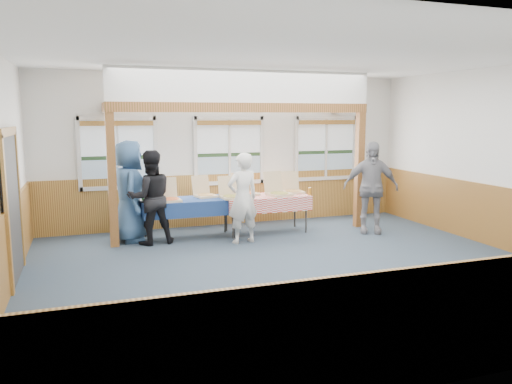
# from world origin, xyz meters

# --- Properties ---
(floor) EXTENTS (8.00, 8.00, 0.00)m
(floor) POSITION_xyz_m (0.00, 0.00, 0.00)
(floor) COLOR #293744
(floor) RESTS_ON ground
(ceiling) EXTENTS (8.00, 8.00, 0.00)m
(ceiling) POSITION_xyz_m (0.00, 0.00, 3.20)
(ceiling) COLOR white
(ceiling) RESTS_ON wall_back
(wall_back) EXTENTS (8.00, 0.00, 8.00)m
(wall_back) POSITION_xyz_m (0.00, 3.50, 1.60)
(wall_back) COLOR silver
(wall_back) RESTS_ON floor
(wall_front) EXTENTS (8.00, 0.00, 8.00)m
(wall_front) POSITION_xyz_m (0.00, -3.50, 1.60)
(wall_front) COLOR silver
(wall_front) RESTS_ON floor
(wall_right) EXTENTS (0.00, 8.00, 8.00)m
(wall_right) POSITION_xyz_m (4.00, 0.00, 1.60)
(wall_right) COLOR silver
(wall_right) RESTS_ON floor
(wainscot_back) EXTENTS (7.98, 0.05, 1.10)m
(wainscot_back) POSITION_xyz_m (0.00, 3.48, 0.55)
(wainscot_back) COLOR brown
(wainscot_back) RESTS_ON floor
(wainscot_front) EXTENTS (7.98, 0.05, 1.10)m
(wainscot_front) POSITION_xyz_m (0.00, -3.48, 0.55)
(wainscot_front) COLOR brown
(wainscot_front) RESTS_ON floor
(wainscot_left) EXTENTS (0.05, 6.98, 1.10)m
(wainscot_left) POSITION_xyz_m (-3.98, 0.00, 0.55)
(wainscot_left) COLOR brown
(wainscot_left) RESTS_ON floor
(wainscot_right) EXTENTS (0.05, 6.98, 1.10)m
(wainscot_right) POSITION_xyz_m (3.98, 0.00, 0.55)
(wainscot_right) COLOR brown
(wainscot_right) RESTS_ON floor
(cased_opening) EXTENTS (0.06, 1.30, 2.10)m
(cased_opening) POSITION_xyz_m (-3.96, 0.90, 1.05)
(cased_opening) COLOR #2F2F2F
(cased_opening) RESTS_ON wall_left
(window_left) EXTENTS (1.56, 0.10, 1.46)m
(window_left) POSITION_xyz_m (-2.30, 3.46, 1.68)
(window_left) COLOR silver
(window_left) RESTS_ON wall_back
(window_mid) EXTENTS (1.56, 0.10, 1.46)m
(window_mid) POSITION_xyz_m (0.00, 3.46, 1.68)
(window_mid) COLOR silver
(window_mid) RESTS_ON wall_back
(window_right) EXTENTS (1.56, 0.10, 1.46)m
(window_right) POSITION_xyz_m (2.30, 3.46, 1.68)
(window_right) COLOR silver
(window_right) RESTS_ON wall_back
(post_left) EXTENTS (0.15, 0.15, 2.40)m
(post_left) POSITION_xyz_m (-2.50, 2.30, 1.20)
(post_left) COLOR #563B13
(post_left) RESTS_ON floor
(post_right) EXTENTS (0.15, 0.15, 2.40)m
(post_right) POSITION_xyz_m (2.50, 2.30, 1.20)
(post_right) COLOR #563B13
(post_right) RESTS_ON floor
(cross_beam) EXTENTS (5.15, 0.18, 0.18)m
(cross_beam) POSITION_xyz_m (0.00, 2.30, 2.49)
(cross_beam) COLOR #563B13
(cross_beam) RESTS_ON post_left
(table_left) EXTENTS (1.94, 1.18, 0.76)m
(table_left) POSITION_xyz_m (-1.07, 2.51, 0.70)
(table_left) COLOR #2F2F2F
(table_left) RESTS_ON floor
(table_right) EXTENTS (1.84, 1.17, 0.76)m
(table_right) POSITION_xyz_m (0.45, 2.43, 0.70)
(table_right) COLOR #2F2F2F
(table_right) RESTS_ON floor
(pizza_box_a) EXTENTS (0.42, 0.50, 0.42)m
(pizza_box_a) POSITION_xyz_m (-1.48, 2.40, 0.82)
(pizza_box_a) COLOR beige
(pizza_box_a) RESTS_ON table_left
(pizza_box_b) EXTENTS (0.47, 0.53, 0.41)m
(pizza_box_b) POSITION_xyz_m (-0.73, 2.67, 0.82)
(pizza_box_b) COLOR beige
(pizza_box_b) RESTS_ON table_left
(pizza_box_c) EXTENTS (0.42, 0.49, 0.41)m
(pizza_box_c) POSITION_xyz_m (-0.30, 2.34, 0.82)
(pizza_box_c) COLOR beige
(pizza_box_c) RESTS_ON table_right
(pizza_box_d) EXTENTS (0.53, 0.59, 0.44)m
(pizza_box_d) POSITION_xyz_m (0.09, 2.63, 0.82)
(pizza_box_d) COLOR beige
(pizza_box_d) RESTS_ON table_right
(pizza_box_e) EXTENTS (0.50, 0.58, 0.46)m
(pizza_box_e) POSITION_xyz_m (0.70, 2.36, 0.83)
(pizza_box_e) COLOR beige
(pizza_box_e) RESTS_ON table_right
(pizza_box_f) EXTENTS (0.42, 0.50, 0.42)m
(pizza_box_f) POSITION_xyz_m (1.11, 2.58, 0.82)
(pizza_box_f) COLOR beige
(pizza_box_f) RESTS_ON table_right
(veggie_tray) EXTENTS (0.42, 0.42, 0.09)m
(veggie_tray) POSITION_xyz_m (-1.82, 2.51, 0.79)
(veggie_tray) COLOR black
(veggie_tray) RESTS_ON table_left
(drink_glass) EXTENTS (0.07, 0.07, 0.15)m
(drink_glass) POSITION_xyz_m (1.30, 2.18, 0.83)
(drink_glass) COLOR #A4661B
(drink_glass) RESTS_ON table_right
(woman_white) EXTENTS (0.68, 0.51, 1.68)m
(woman_white) POSITION_xyz_m (-0.23, 1.79, 0.84)
(woman_white) COLOR silver
(woman_white) RESTS_ON floor
(woman_black) EXTENTS (0.90, 0.74, 1.73)m
(woman_black) POSITION_xyz_m (-1.84, 2.27, 0.86)
(woman_black) COLOR black
(woman_black) RESTS_ON floor
(man_blue) EXTENTS (0.62, 0.94, 1.90)m
(man_blue) POSITION_xyz_m (-2.18, 2.60, 0.95)
(man_blue) COLOR #32547F
(man_blue) RESTS_ON floor
(person_grey) EXTENTS (1.17, 0.87, 1.84)m
(person_grey) POSITION_xyz_m (2.44, 1.74, 0.92)
(person_grey) COLOR gray
(person_grey) RESTS_ON floor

